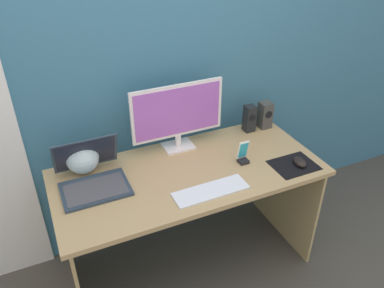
# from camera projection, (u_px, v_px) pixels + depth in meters

# --- Properties ---
(ground_plane) EXTENTS (8.00, 8.00, 0.00)m
(ground_plane) POSITION_uv_depth(u_px,v_px,m) (189.00, 262.00, 2.54)
(ground_plane) COLOR #444039
(wall_back) EXTENTS (6.00, 0.04, 2.50)m
(wall_back) POSITION_uv_depth(u_px,v_px,m) (158.00, 57.00, 2.21)
(wall_back) COLOR teal
(wall_back) RESTS_ON ground_plane
(desk) EXTENTS (1.49, 0.68, 0.74)m
(desk) POSITION_uv_depth(u_px,v_px,m) (189.00, 192.00, 2.23)
(desk) COLOR tan
(desk) RESTS_ON ground_plane
(monitor) EXTENTS (0.56, 0.14, 0.41)m
(monitor) POSITION_uv_depth(u_px,v_px,m) (178.00, 114.00, 2.24)
(monitor) COLOR white
(monitor) RESTS_ON desk
(speaker_right) EXTENTS (0.08, 0.08, 0.18)m
(speaker_right) POSITION_uv_depth(u_px,v_px,m) (265.00, 115.00, 2.52)
(speaker_right) COLOR #3F3E3A
(speaker_right) RESTS_ON desk
(speaker_near_monitor) EXTENTS (0.07, 0.07, 0.18)m
(speaker_near_monitor) POSITION_uv_depth(u_px,v_px,m) (249.00, 118.00, 2.48)
(speaker_near_monitor) COLOR black
(speaker_near_monitor) RESTS_ON desk
(laptop) EXTENTS (0.34, 0.34, 0.24)m
(laptop) POSITION_uv_depth(u_px,v_px,m) (92.00, 177.00, 2.02)
(laptop) COLOR #293847
(laptop) RESTS_ON desk
(fishbowl) EXTENTS (0.18, 0.18, 0.18)m
(fishbowl) POSITION_uv_depth(u_px,v_px,m) (82.00, 158.00, 2.10)
(fishbowl) COLOR silver
(fishbowl) RESTS_ON desk
(keyboard_external) EXTENTS (0.40, 0.13, 0.01)m
(keyboard_external) POSITION_uv_depth(u_px,v_px,m) (211.00, 191.00, 1.99)
(keyboard_external) COLOR white
(keyboard_external) RESTS_ON desk
(mousepad) EXTENTS (0.25, 0.20, 0.00)m
(mousepad) POSITION_uv_depth(u_px,v_px,m) (294.00, 165.00, 2.19)
(mousepad) COLOR black
(mousepad) RESTS_ON desk
(mouse) EXTENTS (0.08, 0.11, 0.04)m
(mouse) POSITION_uv_depth(u_px,v_px,m) (300.00, 162.00, 2.18)
(mouse) COLOR black
(mouse) RESTS_ON mousepad
(phone_in_dock) EXTENTS (0.06, 0.05, 0.14)m
(phone_in_dock) POSITION_uv_depth(u_px,v_px,m) (243.00, 155.00, 2.19)
(phone_in_dock) COLOR black
(phone_in_dock) RESTS_ON desk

